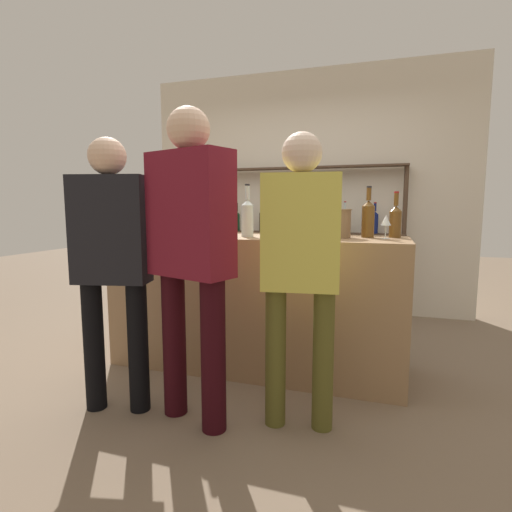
# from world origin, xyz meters

# --- Properties ---
(ground_plane) EXTENTS (16.00, 16.00, 0.00)m
(ground_plane) POSITION_xyz_m (0.00, 0.00, 0.00)
(ground_plane) COLOR #7A6651
(bar_counter) EXTENTS (2.20, 0.67, 1.02)m
(bar_counter) POSITION_xyz_m (0.00, 0.00, 0.51)
(bar_counter) COLOR #997551
(bar_counter) RESTS_ON ground_plane
(back_wall) EXTENTS (3.80, 0.12, 2.80)m
(back_wall) POSITION_xyz_m (0.00, 1.94, 1.40)
(back_wall) COLOR beige
(back_wall) RESTS_ON ground_plane
(back_shelf) EXTENTS (2.29, 0.18, 1.68)m
(back_shelf) POSITION_xyz_m (0.01, 1.76, 1.13)
(back_shelf) COLOR #4C3828
(back_shelf) RESTS_ON ground_plane
(counter_bottle_0) EXTENTS (0.09, 0.09, 0.33)m
(counter_bottle_0) POSITION_xyz_m (0.99, 0.16, 1.14)
(counter_bottle_0) COLOR brown
(counter_bottle_0) RESTS_ON bar_counter
(counter_bottle_1) EXTENTS (0.09, 0.09, 0.36)m
(counter_bottle_1) POSITION_xyz_m (0.80, 0.12, 1.16)
(counter_bottle_1) COLOR brown
(counter_bottle_1) RESTS_ON bar_counter
(counter_bottle_2) EXTENTS (0.07, 0.07, 0.35)m
(counter_bottle_2) POSITION_xyz_m (-0.49, 0.09, 1.16)
(counter_bottle_2) COLOR black
(counter_bottle_2) RESTS_ON bar_counter
(counter_bottle_3) EXTENTS (0.09, 0.09, 0.38)m
(counter_bottle_3) POSITION_xyz_m (-0.03, -0.10, 1.16)
(counter_bottle_3) COLOR silver
(counter_bottle_3) RESTS_ON bar_counter
(counter_bottle_4) EXTENTS (0.08, 0.08, 0.32)m
(counter_bottle_4) POSITION_xyz_m (-0.56, -0.14, 1.14)
(counter_bottle_4) COLOR black
(counter_bottle_4) RESTS_ON bar_counter
(wine_glass) EXTENTS (0.07, 0.07, 0.16)m
(wine_glass) POSITION_xyz_m (0.93, 0.02, 1.14)
(wine_glass) COLOR silver
(wine_glass) RESTS_ON bar_counter
(ice_bucket) EXTENTS (0.24, 0.24, 0.20)m
(ice_bucket) POSITION_xyz_m (0.58, 0.03, 1.12)
(ice_bucket) COLOR #846647
(ice_bucket) RESTS_ON bar_counter
(cork_jar) EXTENTS (0.11, 0.11, 0.14)m
(cork_jar) POSITION_xyz_m (0.27, 0.11, 1.08)
(cork_jar) COLOR silver
(cork_jar) RESTS_ON bar_counter
(customer_right) EXTENTS (0.43, 0.24, 1.62)m
(customer_right) POSITION_xyz_m (0.49, -0.75, 0.96)
(customer_right) COLOR brown
(customer_right) RESTS_ON ground_plane
(customer_center) EXTENTS (0.53, 0.36, 1.77)m
(customer_center) POSITION_xyz_m (-0.09, -0.88, 1.03)
(customer_center) COLOR black
(customer_center) RESTS_ON ground_plane
(customer_left) EXTENTS (0.46, 0.28, 1.63)m
(customer_left) POSITION_xyz_m (-0.60, -0.90, 0.96)
(customer_left) COLOR black
(customer_left) RESTS_ON ground_plane
(server_behind_counter) EXTENTS (0.52, 0.32, 1.55)m
(server_behind_counter) POSITION_xyz_m (0.21, 0.86, 0.89)
(server_behind_counter) COLOR #121C33
(server_behind_counter) RESTS_ON ground_plane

